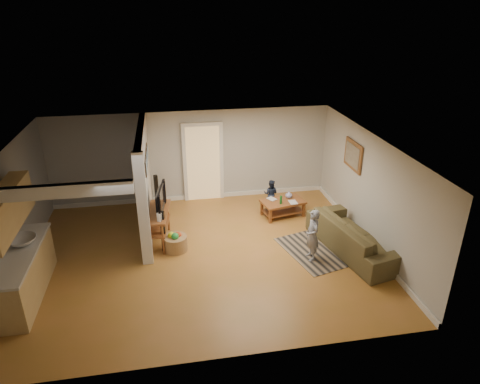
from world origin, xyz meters
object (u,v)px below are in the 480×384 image
at_px(sofa, 353,250).
at_px(coffee_table, 283,204).
at_px(toy_basket, 175,242).
at_px(child, 311,258).
at_px(speaker_left, 163,231).
at_px(toddler, 270,207).
at_px(speaker_right, 157,191).
at_px(tv_console, 158,214).

distance_m(sofa, coffee_table, 2.24).
xyz_separation_m(toy_basket, child, (2.87, -0.86, -0.19)).
bearing_deg(sofa, speaker_left, 67.56).
distance_m(child, toddler, 2.61).
height_order(sofa, speaker_left, speaker_left).
xyz_separation_m(sofa, speaker_left, (-4.15, 0.75, 0.48)).
height_order(sofa, toddler, toddler).
relative_size(speaker_left, speaker_right, 1.07).
bearing_deg(speaker_left, sofa, 2.84).
relative_size(child, toddler, 1.46).
distance_m(sofa, speaker_right, 5.30).
distance_m(toy_basket, child, 3.00).
height_order(speaker_right, toddler, speaker_right).
relative_size(speaker_right, child, 0.77).
xyz_separation_m(tv_console, speaker_right, (-0.06, 1.94, -0.27)).
bearing_deg(tv_console, toy_basket, -44.25).
relative_size(speaker_left, toy_basket, 1.82).
distance_m(toy_basket, toddler, 3.13).
bearing_deg(child, tv_console, -114.55).
bearing_deg(coffee_table, toy_basket, -156.42).
bearing_deg(speaker_left, toy_basket, 2.32).
height_order(coffee_table, speaker_right, speaker_right).
relative_size(tv_console, child, 1.12).
distance_m(speaker_left, toddler, 3.35).
height_order(speaker_left, child, speaker_left).
bearing_deg(toy_basket, speaker_right, 99.58).
height_order(coffee_table, toddler, coffee_table).
bearing_deg(toy_basket, child, -16.66).
distance_m(coffee_table, toddler, 0.64).
bearing_deg(speaker_right, speaker_left, -108.82).
relative_size(speaker_right, toy_basket, 1.69).
relative_size(tv_console, toddler, 1.64).
xyz_separation_m(toy_basket, toddler, (2.60, 1.74, -0.19)).
bearing_deg(child, coffee_table, 178.92).
height_order(child, toddler, child).
bearing_deg(speaker_left, tv_console, 116.80).
xyz_separation_m(coffee_table, speaker_left, (-3.05, -1.18, 0.15)).
xyz_separation_m(speaker_right, toddler, (3.00, -0.63, -0.44)).
xyz_separation_m(sofa, toy_basket, (-3.90, 0.70, 0.19)).
bearing_deg(toddler, sofa, 143.80).
bearing_deg(coffee_table, child, -88.31).
distance_m(speaker_left, speaker_right, 2.33).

